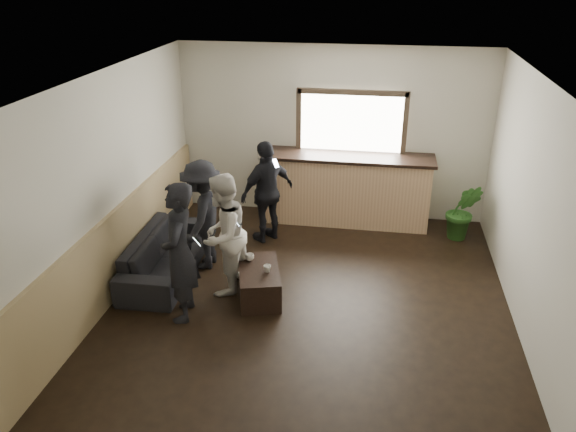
% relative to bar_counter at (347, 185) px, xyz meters
% --- Properties ---
extents(ground, '(5.00, 6.00, 0.01)m').
position_rel_bar_counter_xyz_m(ground, '(-0.30, -2.70, -0.64)').
color(ground, black).
extents(room_shell, '(5.01, 6.01, 2.80)m').
position_rel_bar_counter_xyz_m(room_shell, '(-1.04, -2.70, 0.83)').
color(room_shell, silver).
rests_on(room_shell, ground).
extents(bar_counter, '(2.70, 0.68, 2.13)m').
position_rel_bar_counter_xyz_m(bar_counter, '(0.00, 0.00, 0.00)').
color(bar_counter, tan).
rests_on(bar_counter, ground).
extents(sofa, '(0.82, 1.98, 0.57)m').
position_rel_bar_counter_xyz_m(sofa, '(-2.32, -2.10, -0.35)').
color(sofa, black).
rests_on(sofa, ground).
extents(coffee_table, '(0.72, 1.00, 0.40)m').
position_rel_bar_counter_xyz_m(coffee_table, '(-0.94, -2.48, -0.44)').
color(coffee_table, black).
rests_on(coffee_table, ground).
extents(cup_a, '(0.15, 0.15, 0.09)m').
position_rel_bar_counter_xyz_m(cup_a, '(-1.10, -2.29, -0.20)').
color(cup_a, silver).
rests_on(cup_a, coffee_table).
extents(cup_b, '(0.11, 0.11, 0.09)m').
position_rel_bar_counter_xyz_m(cup_b, '(-0.82, -2.54, -0.20)').
color(cup_b, silver).
rests_on(cup_b, coffee_table).
extents(potted_plant, '(0.54, 0.45, 0.92)m').
position_rel_bar_counter_xyz_m(potted_plant, '(1.80, -0.36, -0.18)').
color(potted_plant, '#2D6623').
rests_on(potted_plant, ground).
extents(person_a, '(0.52, 0.69, 1.73)m').
position_rel_bar_counter_xyz_m(person_a, '(-1.75, -3.05, 0.22)').
color(person_a, black).
rests_on(person_a, ground).
extents(person_b, '(0.78, 0.90, 1.60)m').
position_rel_bar_counter_xyz_m(person_b, '(-1.41, -2.40, 0.16)').
color(person_b, beige).
rests_on(person_b, ground).
extents(person_c, '(0.62, 1.03, 1.55)m').
position_rel_bar_counter_xyz_m(person_c, '(-1.86, -1.81, 0.14)').
color(person_c, black).
rests_on(person_c, ground).
extents(person_d, '(0.91, 0.94, 1.58)m').
position_rel_bar_counter_xyz_m(person_d, '(-1.15, -0.87, 0.15)').
color(person_d, black).
rests_on(person_d, ground).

